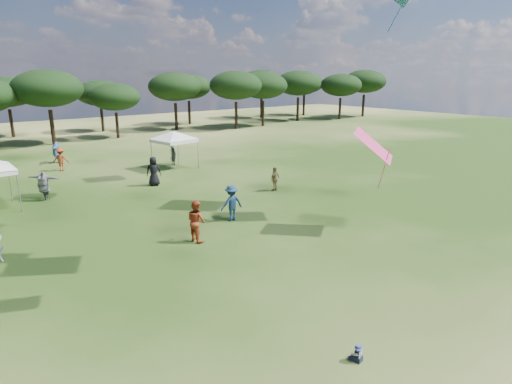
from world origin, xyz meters
The scene contains 4 objects.
tree_line centered at (2.39, 47.41, 5.42)m, with size 108.78×17.63×7.77m.
tent_right centered at (7.71, 25.85, 2.78)m, with size 5.40×5.40×3.20m.
toddler centered at (0.46, 2.09, 0.20)m, with size 0.33×0.35×0.46m.
festival_crowd centered at (-2.40, 22.84, 0.88)m, with size 25.78×23.62×1.93m.
Camera 1 is at (-7.40, -3.75, 7.14)m, focal length 30.00 mm.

